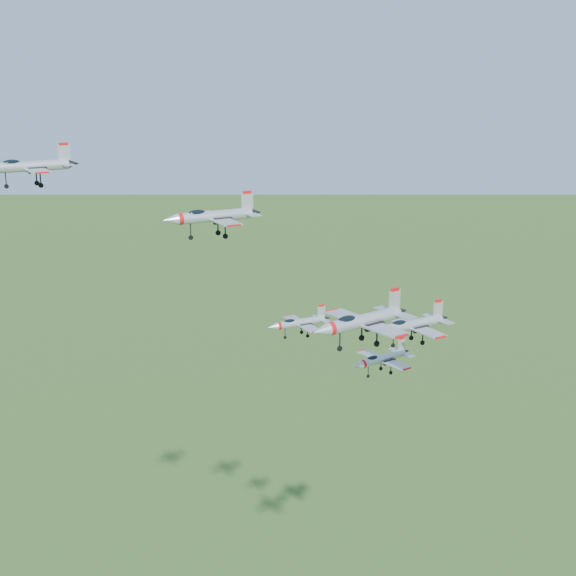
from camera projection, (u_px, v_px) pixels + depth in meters
jet_lead at (28, 166)px, 98.30m from camera, size 12.52×10.41×3.34m
jet_left_high at (212, 216)px, 99.94m from camera, size 13.32×11.12×3.56m
jet_right_high at (361, 321)px, 86.79m from camera, size 13.64×11.22×3.65m
jet_left_low at (299, 323)px, 116.91m from camera, size 10.41×8.69×2.78m
jet_right_low at (410, 325)px, 105.60m from camera, size 12.89×10.67×3.44m
jet_trail at (381, 359)px, 120.79m from camera, size 11.84×9.76×3.17m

